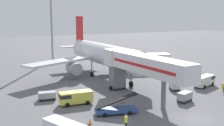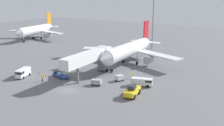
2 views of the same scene
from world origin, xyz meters
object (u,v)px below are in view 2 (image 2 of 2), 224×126
(service_van_mid_center, at_px, (142,82))
(ground_crew_worker_foreground, at_px, (42,78))
(safety_cone_charlie, at_px, (39,73))
(apron_light_mast, at_px, (154,4))
(airplane_at_gate, at_px, (129,50))
(ground_crew_worker_midground, at_px, (132,75))
(baggage_cart_far_left, at_px, (96,82))
(belt_loader_truck, at_px, (61,75))
(safety_cone_bravo, at_px, (44,75))
(service_van_far_right, at_px, (23,72))
(airplane_background, at_px, (36,30))
(pushback_tug, at_px, (132,91))
(baggage_cart_mid_right, at_px, (68,63))
(safety_cone_alpha, at_px, (79,75))
(jet_bridge, at_px, (90,58))
(service_van_rear_left, at_px, (67,66))
(baggage_cart_rear_right, at_px, (119,78))

(service_van_mid_center, xyz_separation_m, ground_crew_worker_foreground, (-23.57, -11.14, -0.18))
(safety_cone_charlie, bearing_deg, apron_light_mast, 76.43)
(airplane_at_gate, bearing_deg, ground_crew_worker_midground, -57.70)
(baggage_cart_far_left, bearing_deg, safety_cone_charlie, -177.22)
(belt_loader_truck, distance_m, safety_cone_bravo, 4.98)
(safety_cone_charlie, bearing_deg, service_van_mid_center, 12.87)
(safety_cone_charlie, bearing_deg, service_van_far_right, -108.19)
(service_van_far_right, relative_size, airplane_background, 0.18)
(apron_light_mast, bearing_deg, service_van_mid_center, -68.38)
(airplane_at_gate, height_order, baggage_cart_far_left, airplane_at_gate)
(airplane_at_gate, height_order, ground_crew_worker_foreground, airplane_at_gate)
(safety_cone_charlie, bearing_deg, ground_crew_worker_foreground, -35.86)
(pushback_tug, xyz_separation_m, baggage_cart_mid_right, (-30.04, 12.04, -0.43))
(safety_cone_charlie, bearing_deg, ground_crew_worker_midground, 23.36)
(safety_cone_alpha, relative_size, safety_cone_bravo, 0.95)
(jet_bridge, height_order, pushback_tug, jet_bridge)
(pushback_tug, distance_m, service_van_far_right, 32.43)
(airplane_background, xyz_separation_m, apron_light_mast, (59.71, 9.32, 13.82))
(service_van_rear_left, height_order, ground_crew_worker_foreground, service_van_rear_left)
(airplane_at_gate, distance_m, baggage_cart_far_left, 23.47)
(baggage_cart_mid_right, relative_size, baggage_cart_rear_right, 1.20)
(baggage_cart_rear_right, xyz_separation_m, ground_crew_worker_midground, (1.97, 3.54, 0.11))
(jet_bridge, height_order, apron_light_mast, apron_light_mast)
(baggage_cart_rear_right, distance_m, apron_light_mast, 48.10)
(jet_bridge, distance_m, safety_cone_charlie, 16.11)
(service_van_mid_center, xyz_separation_m, ground_crew_worker_midground, (-4.95, 3.89, -0.19))
(airplane_at_gate, bearing_deg, jet_bridge, -96.59)
(safety_cone_alpha, bearing_deg, airplane_at_gate, 73.48)
(ground_crew_worker_midground, distance_m, safety_cone_bravo, 24.68)
(service_van_mid_center, relative_size, ground_crew_worker_foreground, 2.95)
(airplane_at_gate, xyz_separation_m, jet_bridge, (-2.11, -18.28, 0.79))
(baggage_cart_rear_right, distance_m, safety_cone_bravo, 21.41)
(apron_light_mast, bearing_deg, baggage_cart_far_left, -81.49)
(baggage_cart_far_left, height_order, apron_light_mast, apron_light_mast)
(airplane_at_gate, height_order, safety_cone_charlie, airplane_at_gate)
(service_van_mid_center, distance_m, baggage_cart_far_left, 11.53)
(airplane_at_gate, relative_size, pushback_tug, 6.00)
(service_van_rear_left, xyz_separation_m, ground_crew_worker_midground, (20.82, 3.17, -0.18))
(ground_crew_worker_foreground, xyz_separation_m, safety_cone_bravo, (-3.21, 3.51, -0.62))
(apron_light_mast, bearing_deg, ground_crew_worker_foreground, -96.41)
(belt_loader_truck, height_order, safety_cone_alpha, belt_loader_truck)
(service_van_mid_center, bearing_deg, belt_loader_truck, -165.22)
(baggage_cart_rear_right, bearing_deg, airplane_background, 154.02)
(baggage_cart_rear_right, bearing_deg, baggage_cart_mid_right, 168.41)
(service_van_mid_center, xyz_separation_m, safety_cone_bravo, (-26.78, -7.63, -0.80))
(airplane_at_gate, bearing_deg, airplane_background, 164.69)
(service_van_rear_left, distance_m, ground_crew_worker_midground, 21.06)
(apron_light_mast, bearing_deg, ground_crew_worker_midground, -72.72)
(baggage_cart_far_left, xyz_separation_m, safety_cone_alpha, (-9.01, 3.83, -0.50))
(baggage_cart_mid_right, bearing_deg, baggage_cart_rear_right, -11.59)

